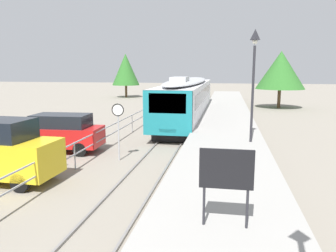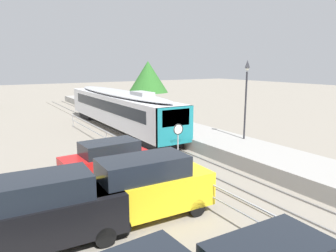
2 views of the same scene
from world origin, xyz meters
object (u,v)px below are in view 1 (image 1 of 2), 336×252
at_px(platform_lamp_mid_platform, 254,65).
at_px(speed_limit_sign, 118,118).
at_px(platform_notice_board, 226,172).
at_px(parked_suv_red, 60,132).
at_px(commuter_train, 188,96).

distance_m(platform_lamp_mid_platform, speed_limit_sign, 6.92).
relative_size(platform_lamp_mid_platform, platform_notice_board, 2.97).
bearing_deg(parked_suv_red, speed_limit_sign, -17.11).
bearing_deg(speed_limit_sign, commuter_train, 81.70).
height_order(commuter_train, speed_limit_sign, commuter_train).
bearing_deg(commuter_train, platform_notice_board, -80.82).
bearing_deg(speed_limit_sign, platform_lamp_mid_platform, 11.65).
relative_size(platform_lamp_mid_platform, speed_limit_sign, 1.91).
bearing_deg(platform_notice_board, speed_limit_sign, 123.38).
relative_size(platform_notice_board, parked_suv_red, 0.38).
bearing_deg(platform_lamp_mid_platform, platform_notice_board, -97.33).
distance_m(speed_limit_sign, parked_suv_red, 4.02).
height_order(platform_lamp_mid_platform, parked_suv_red, platform_lamp_mid_platform).
bearing_deg(commuter_train, speed_limit_sign, -98.30).
relative_size(commuter_train, platform_lamp_mid_platform, 3.62).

